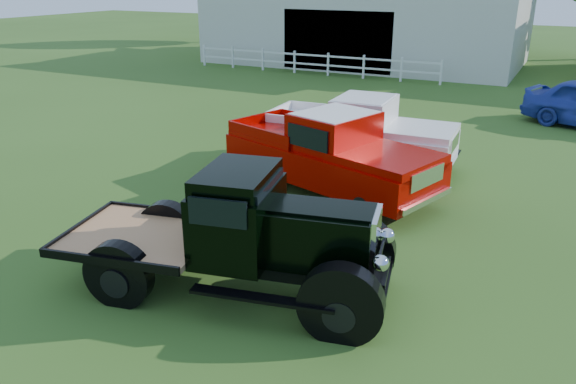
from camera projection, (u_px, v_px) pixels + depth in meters
The scene contains 6 objects.
ground at pixel (250, 263), 10.55m from camera, with size 120.00×120.00×0.00m, color #32531A.
shed_left at pixel (368, 15), 34.09m from camera, with size 18.80×10.20×5.60m, color #B2B2A0, non-canonical shape.
fence_rail at pixel (311, 63), 30.33m from camera, with size 14.20×0.16×1.20m, color white, non-canonical shape.
vintage_flatbed at pixel (233, 232), 9.24m from camera, with size 5.55×2.20×2.20m, color black, non-canonical shape.
red_pickup at pixel (330, 152), 13.66m from camera, with size 5.63×2.16×2.05m, color #9E0400, non-canonical shape.
white_pickup at pixel (360, 133), 15.46m from camera, with size 5.31×2.06×1.95m, color white, non-canonical shape.
Camera 1 is at (4.90, -8.00, 5.06)m, focal length 35.00 mm.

